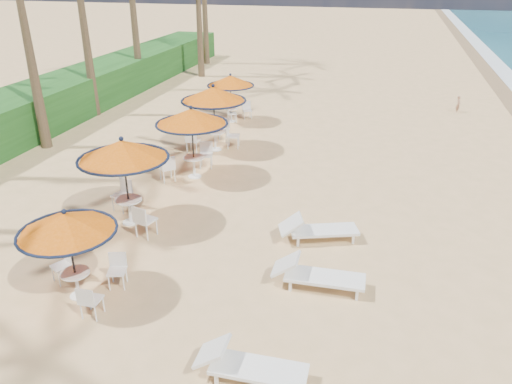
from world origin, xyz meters
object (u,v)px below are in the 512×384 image
station_0 (70,234)px  lounger_near (247,365)px  station_1 (124,158)px  lounger_far (316,229)px  station_3 (214,102)px  station_4 (232,85)px  station_2 (191,123)px  lounger_mid (315,274)px

station_0 → lounger_near: station_0 is taller
station_1 → lounger_far: size_ratio=1.18×
station_3 → station_4: station_3 is taller
station_1 → station_3: 6.52m
station_3 → station_4: bearing=97.2°
station_2 → lounger_near: station_2 is taller
station_1 → lounger_near: bearing=-45.3°
station_2 → lounger_far: bearing=-34.7°
station_0 → lounger_far: 6.23m
lounger_mid → lounger_far: bearing=96.5°
lounger_near → station_1: bearing=134.0°
station_1 → station_2: 3.70m
station_3 → station_4: 3.89m
station_4 → lounger_near: bearing=-71.9°
lounger_mid → lounger_near: bearing=-105.1°
station_2 → station_3: bearing=93.3°
station_0 → lounger_mid: 5.48m
station_1 → station_0: bearing=-81.1°
station_1 → station_2: size_ratio=1.02×
station_0 → station_4: size_ratio=0.97×
station_4 → lounger_mid: 13.52m
station_1 → lounger_far: station_1 is taller
station_4 → station_1: bearing=-89.3°
station_4 → lounger_near: (4.99, -15.26, -1.39)m
station_0 → station_1: bearing=98.9°
lounger_mid → lounger_far: 2.16m
station_1 → station_4: station_1 is taller
station_1 → lounger_mid: bearing=-17.7°
station_1 → station_3: station_3 is taller
station_0 → lounger_mid: (5.07, 1.66, -1.25)m
lounger_far → station_2: bearing=125.5°
station_2 → lounger_mid: bearing=-47.0°
lounger_mid → lounger_far: size_ratio=0.97×
lounger_near → lounger_far: 5.26m
station_4 → station_3: bearing=-82.8°
lounger_mid → station_3: bearing=120.9°
station_2 → lounger_far: station_2 is taller
station_1 → station_4: (-0.13, 10.36, -0.27)m
station_3 → lounger_mid: (5.26, -8.31, -1.58)m
station_0 → station_1: 3.52m
lounger_near → station_2: bearing=116.2°
station_2 → station_0: bearing=-89.8°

